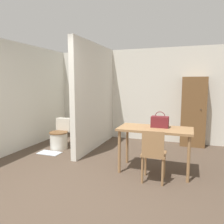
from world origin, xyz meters
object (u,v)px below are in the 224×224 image
(handbag, at_px, (160,122))
(wooden_cabinet, at_px, (194,112))
(dining_table, at_px, (155,133))
(wooden_chair, at_px, (153,153))
(toilet, at_px, (60,136))

(handbag, bearing_deg, wooden_cabinet, 73.00)
(wooden_cabinet, bearing_deg, handbag, -107.00)
(dining_table, distance_m, wooden_cabinet, 2.08)
(wooden_chair, xyz_separation_m, toilet, (-2.45, 1.11, -0.19))
(wooden_chair, bearing_deg, wooden_cabinet, 74.14)
(dining_table, height_order, wooden_chair, wooden_chair)
(wooden_chair, height_order, handbag, handbag)
(toilet, distance_m, wooden_cabinet, 3.36)
(toilet, bearing_deg, dining_table, -15.88)
(dining_table, height_order, toilet, dining_table)
(wooden_chair, distance_m, toilet, 2.69)
(toilet, bearing_deg, wooden_cabinet, 23.01)
(handbag, xyz_separation_m, wooden_cabinet, (0.58, 1.89, -0.03))
(toilet, xyz_separation_m, wooden_cabinet, (3.04, 1.29, 0.58))
(dining_table, xyz_separation_m, wooden_chair, (0.05, -0.43, -0.22))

